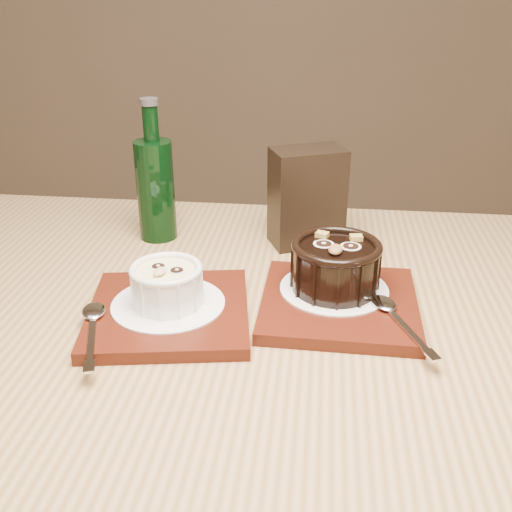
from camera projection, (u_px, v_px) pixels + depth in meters
The scene contains 11 objects.
table at pixel (238, 398), 0.70m from camera, with size 1.24×0.86×0.75m.
tray_left at pixel (169, 312), 0.69m from camera, with size 0.18×0.18×0.01m, color #4D190C.
doily_left at pixel (168, 304), 0.69m from camera, with size 0.13×0.13×0.00m, color white.
ramekin_white at pixel (167, 283), 0.67m from camera, with size 0.08×0.08×0.05m.
spoon_left at pixel (92, 327), 0.64m from camera, with size 0.03×0.13×0.01m, color white, non-canonical shape.
tray_right at pixel (339, 304), 0.70m from camera, with size 0.18×0.18×0.01m, color #4D190C.
doily_right at pixel (334, 289), 0.72m from camera, with size 0.13×0.13×0.00m, color white.
ramekin_dark at pixel (336, 263), 0.70m from camera, with size 0.11×0.11×0.06m.
spoon_right at pixel (398, 318), 0.65m from camera, with size 0.03×0.13×0.01m, color white, non-canonical shape.
condiment_stand at pixel (307, 197), 0.85m from camera, with size 0.10×0.06×0.14m, color black.
green_bottle at pixel (155, 186), 0.87m from camera, with size 0.05×0.05×0.21m.
Camera 1 is at (0.21, -0.40, 1.11)m, focal length 42.00 mm.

